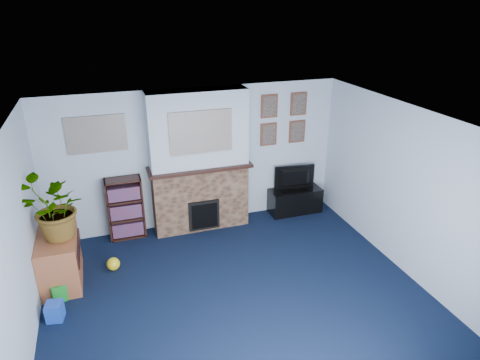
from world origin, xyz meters
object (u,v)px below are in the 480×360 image
object	(u,v)px
tv_stand	(295,201)
television	(296,178)
bookshelf	(126,209)
sideboard	(60,260)

from	to	relation	value
tv_stand	television	xyz separation A→B (m)	(0.00, 0.02, 0.45)
tv_stand	bookshelf	bearing A→B (deg)	178.56
bookshelf	television	bearing A→B (deg)	-1.06
sideboard	bookshelf	bearing A→B (deg)	45.19
television	sideboard	bearing A→B (deg)	19.83
television	bookshelf	bearing A→B (deg)	5.67
television	bookshelf	world-z (taller)	bookshelf
television	sideboard	world-z (taller)	television
television	bookshelf	distance (m)	3.04
tv_stand	bookshelf	xyz separation A→B (m)	(-3.04, 0.08, 0.28)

